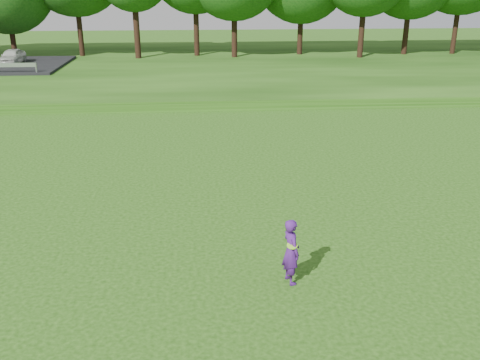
{
  "coord_description": "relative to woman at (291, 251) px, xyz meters",
  "views": [
    {
      "loc": [
        -0.97,
        -11.49,
        7.34
      ],
      "look_at": [
        0.17,
        4.3,
        1.3
      ],
      "focal_mm": 40.0,
      "sensor_mm": 36.0,
      "label": 1
    }
  ],
  "objects": [
    {
      "name": "berm",
      "position": [
        -1.17,
        33.7,
        -0.57
      ],
      "size": [
        130.0,
        30.0,
        0.6
      ],
      "primitive_type": "cube",
      "color": "#193E0C",
      "rests_on": "ground"
    },
    {
      "name": "ground",
      "position": [
        -1.17,
        -0.3,
        -0.87
      ],
      "size": [
        140.0,
        140.0,
        0.0
      ],
      "primitive_type": "plane",
      "color": "#193E0C",
      "rests_on": "ground"
    },
    {
      "name": "walking_path",
      "position": [
        -1.17,
        19.7,
        -0.85
      ],
      "size": [
        130.0,
        1.6,
        0.04
      ],
      "primitive_type": "cube",
      "color": "gray",
      "rests_on": "ground"
    },
    {
      "name": "woman",
      "position": [
        0.0,
        0.0,
        0.0
      ],
      "size": [
        0.58,
        0.73,
        1.75
      ],
      "color": "#491971",
      "rests_on": "ground"
    }
  ]
}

